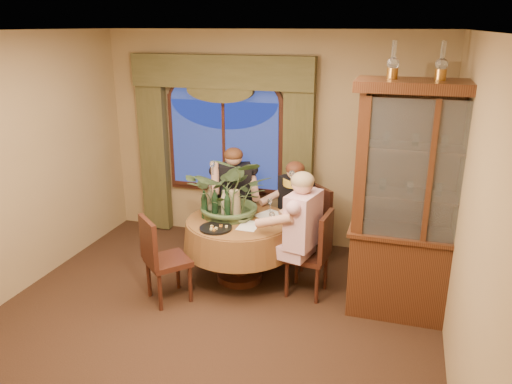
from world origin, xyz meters
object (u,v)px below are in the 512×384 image
(wine_bottle_5, at_px, (227,206))
(dining_table, at_px, (240,250))
(wine_bottle_4, at_px, (210,199))
(chair_back, at_px, (240,216))
(chair_front_left, at_px, (168,259))
(wine_bottle_0, at_px, (215,204))
(stoneware_vase, at_px, (235,203))
(person_pink, at_px, (303,237))
(person_scarf, at_px, (295,213))
(oil_lamp_center, at_px, (442,61))
(wine_bottle_2, at_px, (224,204))
(chair_right, at_px, (307,254))
(oil_lamp_right, at_px, (493,62))
(person_back, at_px, (234,200))
(wine_bottle_1, at_px, (204,204))
(olive_bowl, at_px, (241,220))
(centerpiece_plant, at_px, (233,162))
(china_cabinet, at_px, (425,206))
(oil_lamp_left, at_px, (393,60))
(chair_back_right, at_px, (307,227))
(wine_bottle_3, at_px, (224,198))

(wine_bottle_5, bearing_deg, dining_table, 11.70)
(dining_table, xyz_separation_m, wine_bottle_4, (-0.40, 0.12, 0.54))
(chair_back, height_order, chair_front_left, same)
(dining_table, xyz_separation_m, wine_bottle_0, (-0.29, -0.01, 0.54))
(chair_back, xyz_separation_m, stoneware_vase, (0.16, -0.67, 0.42))
(person_pink, xyz_separation_m, person_scarf, (-0.25, 0.79, -0.05))
(chair_back, bearing_deg, person_scarf, 149.18)
(chair_back, bearing_deg, oil_lamp_center, 138.51)
(wine_bottle_2, bearing_deg, chair_right, -5.74)
(dining_table, xyz_separation_m, person_pink, (0.77, -0.18, 0.34))
(oil_lamp_right, height_order, stoneware_vase, oil_lamp_right)
(person_back, bearing_deg, wine_bottle_2, 77.31)
(person_back, bearing_deg, chair_back, 179.10)
(wine_bottle_0, xyz_separation_m, wine_bottle_5, (0.16, -0.02, 0.00))
(chair_right, relative_size, chair_front_left, 1.00)
(wine_bottle_1, height_order, wine_bottle_4, same)
(person_back, xyz_separation_m, wine_bottle_2, (0.14, -0.74, 0.21))
(person_pink, bearing_deg, chair_right, -8.24)
(olive_bowl, xyz_separation_m, wine_bottle_0, (-0.33, 0.06, 0.14))
(chair_back, bearing_deg, wine_bottle_0, 69.36)
(chair_right, xyz_separation_m, centerpiece_plant, (-0.92, 0.20, 0.90))
(china_cabinet, bearing_deg, chair_right, 175.34)
(oil_lamp_left, bearing_deg, centerpiece_plant, 169.95)
(stoneware_vase, xyz_separation_m, wine_bottle_0, (-0.20, -0.11, 0.01))
(dining_table, height_order, oil_lamp_left, oil_lamp_left)
(stoneware_vase, bearing_deg, wine_bottle_2, -134.73)
(wine_bottle_1, bearing_deg, chair_right, -1.22)
(chair_back_right, bearing_deg, centerpiece_plant, 80.55)
(oil_lamp_right, height_order, wine_bottle_1, oil_lamp_right)
(wine_bottle_4, bearing_deg, person_back, 83.51)
(oil_lamp_right, bearing_deg, chair_right, 176.57)
(wine_bottle_5, bearing_deg, chair_front_left, -126.23)
(wine_bottle_0, distance_m, wine_bottle_2, 0.11)
(chair_front_left, distance_m, wine_bottle_5, 0.88)
(chair_back_right, bearing_deg, wine_bottle_3, 72.13)
(chair_front_left, height_order, person_back, person_back)
(wine_bottle_0, bearing_deg, stoneware_vase, 29.70)
(wine_bottle_3, bearing_deg, oil_lamp_center, -9.63)
(wine_bottle_2, distance_m, wine_bottle_5, 0.07)
(wine_bottle_4, bearing_deg, wine_bottle_3, 26.89)
(olive_bowl, xyz_separation_m, wine_bottle_1, (-0.43, 0.00, 0.14))
(chair_back_right, distance_m, chair_front_left, 1.79)
(wine_bottle_4, height_order, wine_bottle_5, same)
(china_cabinet, height_order, person_scarf, china_cabinet)
(chair_front_left, height_order, person_scarf, person_scarf)
(wine_bottle_1, bearing_deg, person_scarf, 36.07)
(oil_lamp_center, distance_m, person_pink, 2.18)
(stoneware_vase, distance_m, olive_bowl, 0.25)
(wine_bottle_4, relative_size, wine_bottle_5, 1.00)
(person_back, bearing_deg, wine_bottle_3, 74.43)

